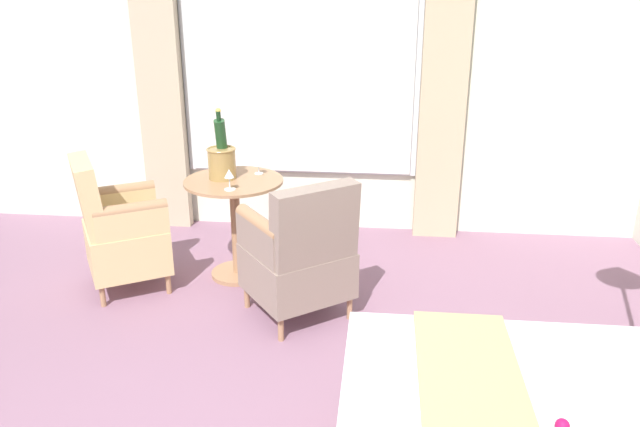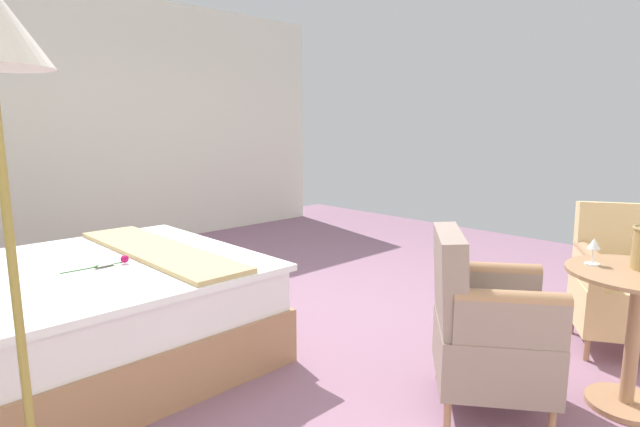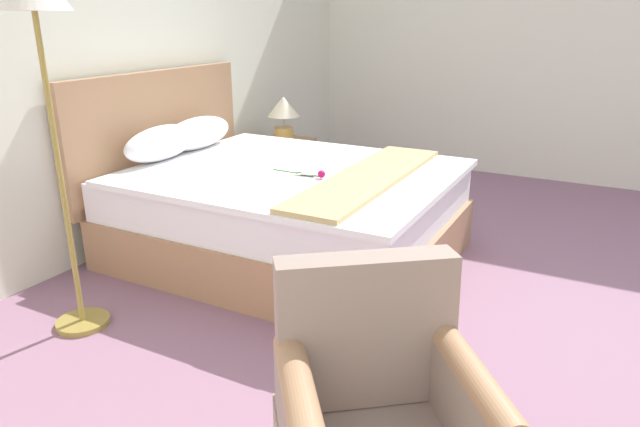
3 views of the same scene
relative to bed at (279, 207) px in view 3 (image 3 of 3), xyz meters
name	(u,v)px [view 3 (image 3 of 3)]	position (x,y,z in m)	size (l,w,h in m)	color
ground_plane	(525,330)	(-0.27, -1.71, -0.35)	(7.86, 7.86, 0.00)	gray
wall_headboard_side	(107,33)	(-0.27, 1.15, 1.13)	(6.48, 0.12, 2.96)	silver
wall_far_side	(603,28)	(2.97, -1.71, 1.13)	(0.12, 5.73, 2.96)	silver
bed	(279,207)	(0.00, 0.00, 0.00)	(1.74, 2.21, 1.22)	#A47856
nightstand	(285,168)	(1.21, 0.69, -0.09)	(0.48, 0.43, 0.52)	#A47856
bedside_lamp	(284,112)	(1.21, 0.69, 0.43)	(0.29, 0.29, 0.39)	gold
floor_lamp_brass	(36,19)	(-1.33, 0.44, 1.23)	(0.34, 0.34, 1.87)	olive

